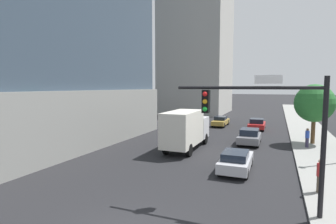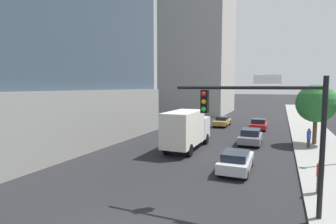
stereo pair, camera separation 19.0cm
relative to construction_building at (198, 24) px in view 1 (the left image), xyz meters
name	(u,v)px [view 1 (the left image)]	position (x,y,z in m)	size (l,w,h in m)	color
sidewalk	(318,146)	(19.45, -27.64, -18.28)	(4.38, 120.00, 0.15)	gray
construction_building	(198,24)	(0.00, 0.00, 0.00)	(13.19, 21.89, 40.77)	#B2AFA8
traffic_light_pole	(266,117)	(15.47, -43.16, -14.19)	(6.21, 0.48, 5.77)	black
street_tree	(314,103)	(19.07, -27.08, -14.44)	(3.52, 3.52, 5.54)	brown
car_gold	(221,121)	(8.66, -18.09, -17.67)	(1.72, 4.62, 1.34)	#AD8938
car_gray	(249,136)	(13.55, -28.92, -17.62)	(1.91, 4.11, 1.47)	slate
car_silver	(236,161)	(13.55, -37.81, -17.67)	(1.80, 4.20, 1.34)	#B7B7BC
car_red	(257,124)	(13.55, -19.37, -17.66)	(1.93, 4.25, 1.40)	red
box_truck	(186,128)	(8.66, -33.37, -16.48)	(2.25, 7.25, 3.40)	silver
pedestrian_red_shirt	(320,175)	(18.01, -40.18, -17.33)	(0.34, 0.34, 1.70)	brown
pedestrian_blue_shirt	(307,138)	(18.42, -29.10, -17.34)	(0.34, 0.34, 1.68)	#38334C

